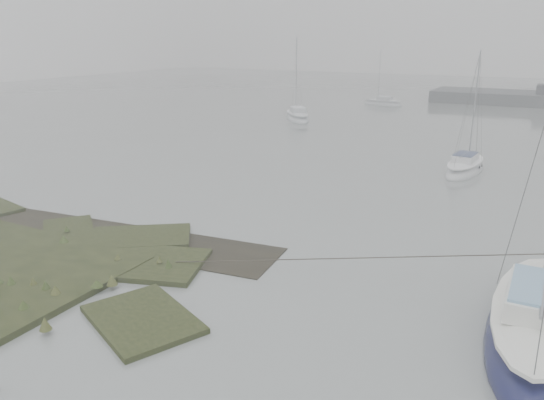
# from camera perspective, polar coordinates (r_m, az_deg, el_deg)

# --- Properties ---
(ground) EXTENTS (160.00, 160.00, 0.00)m
(ground) POSITION_cam_1_polar(r_m,az_deg,el_deg) (42.87, 13.71, 5.98)
(ground) COLOR slate
(ground) RESTS_ON ground
(sailboat_main) EXTENTS (2.58, 7.84, 11.06)m
(sailboat_main) POSITION_cam_1_polar(r_m,az_deg,el_deg) (16.64, 26.61, -12.10)
(sailboat_main) COLOR #15173E
(sailboat_main) RESTS_ON ground
(sailboat_white) EXTENTS (2.35, 5.68, 7.80)m
(sailboat_white) POSITION_cam_1_polar(r_m,az_deg,el_deg) (34.60, 20.03, 3.23)
(sailboat_white) COLOR silver
(sailboat_white) RESTS_ON ground
(sailboat_far_a) EXTENTS (5.19, 6.09, 8.57)m
(sailboat_far_a) POSITION_cam_1_polar(r_m,az_deg,el_deg) (53.37, 2.73, 8.87)
(sailboat_far_a) COLOR silver
(sailboat_far_a) RESTS_ON ground
(sailboat_far_c) EXTENTS (5.14, 2.38, 6.98)m
(sailboat_far_c) POSITION_cam_1_polar(r_m,az_deg,el_deg) (66.38, 11.83, 10.13)
(sailboat_far_c) COLOR #B3B9BD
(sailboat_far_c) RESTS_ON ground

